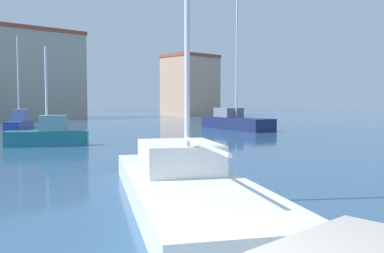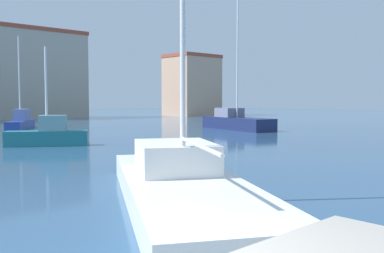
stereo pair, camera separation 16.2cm
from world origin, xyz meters
TOP-DOWN VIEW (x-y plane):
  - water at (15.00, 20.00)m, footprint 160.00×160.00m
  - sailboat_navy_far_right at (23.55, 20.07)m, footprint 3.67×7.86m
  - sailboat_blue_distant_east at (11.11, 32.81)m, footprint 3.73×4.48m
  - sailboat_white_far_left at (3.90, 4.18)m, footprint 6.63×8.98m
  - sailboat_teal_inner_mooring at (6.92, 18.13)m, footprint 3.99×3.10m
  - yacht_club at (20.09, 51.33)m, footprint 12.64×5.29m
  - harbor_office at (41.80, 45.30)m, footprint 7.32×5.89m

SIDE VIEW (x-z plane):
  - water at x=15.00m, z-range 0.00..0.00m
  - sailboat_white_far_left at x=3.90m, z-range -6.34..7.33m
  - sailboat_teal_inner_mooring at x=6.92m, z-range -1.95..3.14m
  - sailboat_blue_distant_east at x=11.11m, z-range -3.15..4.43m
  - sailboat_navy_far_right at x=23.55m, z-range -4.58..5.88m
  - harbor_office at x=41.80m, z-range 0.01..9.17m
  - yacht_club at x=20.09m, z-range 0.01..11.38m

